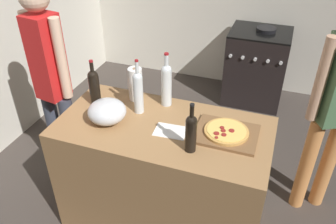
{
  "coord_description": "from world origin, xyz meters",
  "views": [
    {
      "loc": [
        0.64,
        -1.18,
        2.28
      ],
      "look_at": [
        -0.02,
        0.66,
        0.96
      ],
      "focal_mm": 37.08,
      "sensor_mm": 36.0,
      "label": 1
    }
  ],
  "objects_px": {
    "mixing_bowl": "(107,112)",
    "wine_bottle_dark": "(94,86)",
    "person_in_stripes": "(52,80)",
    "pizza": "(226,131)",
    "paper_towel_roll": "(135,84)",
    "stove": "(256,67)",
    "wine_bottle_amber": "(166,83)",
    "wine_bottle_green": "(191,131)",
    "wine_bottle_clear": "(138,91)"
  },
  "relations": [
    {
      "from": "mixing_bowl",
      "to": "wine_bottle_dark",
      "type": "distance_m",
      "value": 0.26
    },
    {
      "from": "paper_towel_roll",
      "to": "stove",
      "type": "bearing_deg",
      "value": 68.72
    },
    {
      "from": "stove",
      "to": "person_in_stripes",
      "type": "relative_size",
      "value": 0.53
    },
    {
      "from": "wine_bottle_clear",
      "to": "mixing_bowl",
      "type": "bearing_deg",
      "value": -129.42
    },
    {
      "from": "mixing_bowl",
      "to": "wine_bottle_dark",
      "type": "xyz_separation_m",
      "value": [
        -0.18,
        0.17,
        0.07
      ]
    },
    {
      "from": "wine_bottle_clear",
      "to": "stove",
      "type": "height_order",
      "value": "wine_bottle_clear"
    },
    {
      "from": "mixing_bowl",
      "to": "paper_towel_roll",
      "type": "bearing_deg",
      "value": 79.69
    },
    {
      "from": "wine_bottle_clear",
      "to": "wine_bottle_dark",
      "type": "xyz_separation_m",
      "value": [
        -0.33,
        -0.01,
        -0.02
      ]
    },
    {
      "from": "wine_bottle_clear",
      "to": "wine_bottle_dark",
      "type": "height_order",
      "value": "wine_bottle_clear"
    },
    {
      "from": "wine_bottle_green",
      "to": "wine_bottle_dark",
      "type": "height_order",
      "value": "wine_bottle_dark"
    },
    {
      "from": "wine_bottle_amber",
      "to": "person_in_stripes",
      "type": "bearing_deg",
      "value": -173.46
    },
    {
      "from": "mixing_bowl",
      "to": "pizza",
      "type": "bearing_deg",
      "value": 8.48
    },
    {
      "from": "pizza",
      "to": "wine_bottle_dark",
      "type": "xyz_separation_m",
      "value": [
        -0.97,
        0.05,
        0.12
      ]
    },
    {
      "from": "mixing_bowl",
      "to": "person_in_stripes",
      "type": "relative_size",
      "value": 0.15
    },
    {
      "from": "wine_bottle_amber",
      "to": "stove",
      "type": "height_order",
      "value": "wine_bottle_amber"
    },
    {
      "from": "paper_towel_roll",
      "to": "person_in_stripes",
      "type": "bearing_deg",
      "value": -171.53
    },
    {
      "from": "wine_bottle_clear",
      "to": "wine_bottle_dark",
      "type": "distance_m",
      "value": 0.33
    },
    {
      "from": "pizza",
      "to": "person_in_stripes",
      "type": "xyz_separation_m",
      "value": [
        -1.39,
        0.12,
        0.06
      ]
    },
    {
      "from": "wine_bottle_dark",
      "to": "person_in_stripes",
      "type": "height_order",
      "value": "person_in_stripes"
    },
    {
      "from": "pizza",
      "to": "wine_bottle_green",
      "type": "distance_m",
      "value": 0.3
    },
    {
      "from": "mixing_bowl",
      "to": "stove",
      "type": "height_order",
      "value": "mixing_bowl"
    },
    {
      "from": "wine_bottle_dark",
      "to": "person_in_stripes",
      "type": "xyz_separation_m",
      "value": [
        -0.42,
        0.07,
        -0.06
      ]
    },
    {
      "from": "mixing_bowl",
      "to": "wine_bottle_green",
      "type": "height_order",
      "value": "wine_bottle_green"
    },
    {
      "from": "wine_bottle_clear",
      "to": "person_in_stripes",
      "type": "height_order",
      "value": "person_in_stripes"
    },
    {
      "from": "paper_towel_roll",
      "to": "person_in_stripes",
      "type": "xyz_separation_m",
      "value": [
        -0.66,
        -0.1,
        -0.03
      ]
    },
    {
      "from": "pizza",
      "to": "paper_towel_roll",
      "type": "relative_size",
      "value": 1.12
    },
    {
      "from": "pizza",
      "to": "wine_bottle_clear",
      "type": "distance_m",
      "value": 0.65
    },
    {
      "from": "pizza",
      "to": "stove",
      "type": "distance_m",
      "value": 2.1
    },
    {
      "from": "wine_bottle_dark",
      "to": "wine_bottle_amber",
      "type": "distance_m",
      "value": 0.51
    },
    {
      "from": "paper_towel_roll",
      "to": "wine_bottle_dark",
      "type": "xyz_separation_m",
      "value": [
        -0.24,
        -0.17,
        0.03
      ]
    },
    {
      "from": "person_in_stripes",
      "to": "wine_bottle_dark",
      "type": "bearing_deg",
      "value": -9.13
    },
    {
      "from": "wine_bottle_green",
      "to": "wine_bottle_clear",
      "type": "height_order",
      "value": "wine_bottle_clear"
    },
    {
      "from": "wine_bottle_dark",
      "to": "person_in_stripes",
      "type": "bearing_deg",
      "value": 170.87
    },
    {
      "from": "stove",
      "to": "wine_bottle_amber",
      "type": "bearing_deg",
      "value": -104.49
    },
    {
      "from": "wine_bottle_amber",
      "to": "stove",
      "type": "xyz_separation_m",
      "value": [
        0.47,
        1.81,
        -0.65
      ]
    },
    {
      "from": "wine_bottle_green",
      "to": "stove",
      "type": "bearing_deg",
      "value": 85.99
    },
    {
      "from": "mixing_bowl",
      "to": "wine_bottle_green",
      "type": "relative_size",
      "value": 0.78
    },
    {
      "from": "pizza",
      "to": "wine_bottle_clear",
      "type": "height_order",
      "value": "wine_bottle_clear"
    },
    {
      "from": "wine_bottle_clear",
      "to": "paper_towel_roll",
      "type": "bearing_deg",
      "value": 120.81
    },
    {
      "from": "pizza",
      "to": "person_in_stripes",
      "type": "height_order",
      "value": "person_in_stripes"
    },
    {
      "from": "wine_bottle_clear",
      "to": "wine_bottle_amber",
      "type": "distance_m",
      "value": 0.22
    },
    {
      "from": "mixing_bowl",
      "to": "wine_bottle_green",
      "type": "bearing_deg",
      "value": -9.18
    },
    {
      "from": "wine_bottle_green",
      "to": "person_in_stripes",
      "type": "height_order",
      "value": "person_in_stripes"
    },
    {
      "from": "paper_towel_roll",
      "to": "mixing_bowl",
      "type": "bearing_deg",
      "value": -100.31
    },
    {
      "from": "wine_bottle_dark",
      "to": "stove",
      "type": "distance_m",
      "value": 2.29
    },
    {
      "from": "pizza",
      "to": "wine_bottle_green",
      "type": "height_order",
      "value": "wine_bottle_green"
    },
    {
      "from": "pizza",
      "to": "paper_towel_roll",
      "type": "xyz_separation_m",
      "value": [
        -0.73,
        0.22,
        0.09
      ]
    },
    {
      "from": "mixing_bowl",
      "to": "stove",
      "type": "distance_m",
      "value": 2.35
    },
    {
      "from": "mixing_bowl",
      "to": "paper_towel_roll",
      "type": "height_order",
      "value": "paper_towel_roll"
    },
    {
      "from": "person_in_stripes",
      "to": "mixing_bowl",
      "type": "bearing_deg",
      "value": -21.42
    }
  ]
}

